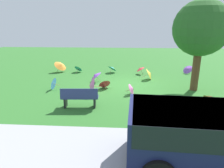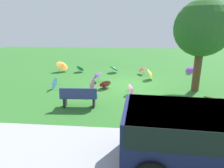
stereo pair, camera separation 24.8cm
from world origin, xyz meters
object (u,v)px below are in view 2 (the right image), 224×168
Objects in this scene: van_dark at (211,135)px; parasol_pink_0 at (91,85)px; shade_tree at (202,29)px; parasol_red_1 at (142,69)px; park_bench at (79,97)px; parasol_purple_0 at (190,70)px; parasol_yellow_1 at (151,74)px; parasol_red_0 at (105,83)px; parasol_teal_2 at (80,68)px; parasol_teal_3 at (114,68)px; parasol_purple_1 at (96,75)px; parasol_pink_3 at (132,89)px; parasol_orange_0 at (211,98)px; parasol_orange_1 at (63,65)px; parasol_blue_0 at (53,83)px.

van_dark is 6.55m from parasol_pink_0.
shade_tree reaches higher than parasol_red_1.
parasol_pink_0 is at bearing -96.66° from park_bench.
shade_tree is at bearing 78.45° from parasol_purple_0.
van_dark is at bearing 96.63° from parasol_red_1.
van_dark is at bearing 94.10° from parasol_yellow_1.
park_bench reaches higher than parasol_red_0.
parasol_teal_2 is 0.84× the size of parasol_teal_3.
van_dark reaches higher than parasol_teal_2.
parasol_pink_0 reaches higher than parasol_purple_1.
shade_tree is 4.65m from parasol_pink_3.
shade_tree is 5.30× the size of parasol_teal_3.
parasol_orange_0 is 0.86× the size of parasol_pink_0.
parasol_red_1 is at bearing 177.23° from parasol_orange_1.
parasol_teal_2 is at bearing -96.55° from parasol_blue_0.
parasol_orange_1 is at bearing 1.89° from parasol_teal_2.
parasol_teal_3 is at bearing -99.40° from parasol_pink_0.
parasol_red_0 is 4.16m from parasol_red_1.
parasol_pink_0 reaches higher than parasol_blue_0.
parasol_red_1 is at bearing 6.75° from parasol_purple_0.
parasol_orange_0 is at bearing 83.01° from parasol_purple_0.
park_bench reaches higher than parasol_teal_2.
shade_tree reaches higher than parasol_teal_3.
shade_tree reaches higher than parasol_pink_3.
parasol_yellow_1 reaches higher than parasol_red_1.
parasol_red_1 reaches higher than parasol_red_0.
van_dark is 8.35m from parasol_yellow_1.
shade_tree is 5.65× the size of parasol_orange_0.
parasol_yellow_1 is at bearing -167.13° from parasol_purple_1.
parasol_red_0 is 4.50m from parasol_teal_2.
park_bench is 6.80m from parasol_teal_2.
parasol_yellow_1 reaches higher than parasol_purple_0.
parasol_purple_0 is (-6.56, -6.70, -0.13)m from park_bench.
parasol_orange_1 reaches higher than parasol_yellow_1.
parasol_purple_1 is 1.02× the size of parasol_yellow_1.
parasol_orange_1 is (7.11, -10.02, -0.38)m from van_dark.
parasol_purple_0 is 5.55m from parasol_teal_3.
parasol_orange_0 is at bearing 150.03° from parasol_purple_1.
parasol_yellow_1 is at bearing -112.61° from parasol_pink_3.
parasol_teal_3 is (-0.93, -2.57, -0.08)m from parasol_purple_1.
parasol_purple_0 is 1.13× the size of parasol_yellow_1.
parasol_orange_1 is 7.07m from parasol_pink_3.
parasol_purple_0 is at bearing -145.93° from parasol_red_0.
parasol_red_1 reaches higher than parasol_teal_2.
parasol_pink_0 is at bearing 57.96° from parasol_red_1.
parasol_red_0 is at bearing 57.04° from parasol_red_1.
parasol_pink_0 is 0.81× the size of parasol_orange_1.
parasol_pink_0 is 1.48× the size of parasol_pink_3.
parasol_orange_0 is 0.90× the size of parasol_purple_0.
parasol_purple_1 is at bearing 12.87° from parasol_yellow_1.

